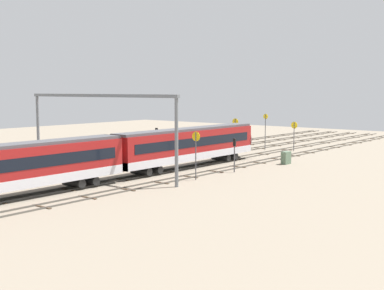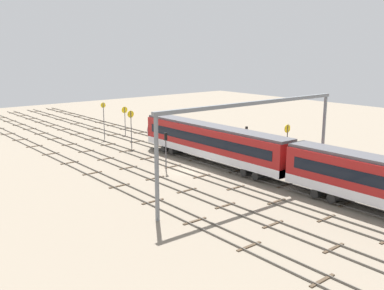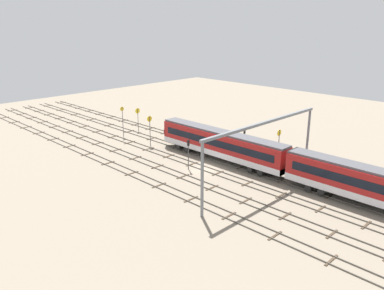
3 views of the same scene
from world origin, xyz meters
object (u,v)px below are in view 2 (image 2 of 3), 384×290
at_px(speed_sign_distant_end, 131,123).
at_px(signal_light_trackside_approach, 166,146).
at_px(overhead_gantry, 255,122).
at_px(signal_light_trackside_departure, 246,136).
at_px(speed_sign_far_trackside, 125,116).
at_px(relay_cabinet, 206,137).
at_px(speed_sign_mid_trackside, 104,116).
at_px(speed_sign_near_foreground, 287,139).

relative_size(speed_sign_distant_end, signal_light_trackside_approach, 1.18).
distance_m(overhead_gantry, signal_light_trackside_departure, 16.34).
height_order(speed_sign_far_trackside, relay_cabinet, speed_sign_far_trackside).
bearing_deg(speed_sign_distant_end, signal_light_trackside_approach, 165.27).
bearing_deg(speed_sign_mid_trackside, overhead_gantry, 177.36).
relative_size(speed_sign_mid_trackside, signal_light_trackside_departure, 1.46).
bearing_deg(speed_sign_near_foreground, speed_sign_far_trackside, 8.30).
bearing_deg(speed_sign_far_trackside, signal_light_trackside_approach, 160.42).
bearing_deg(speed_sign_mid_trackside, speed_sign_distant_end, 179.13).
bearing_deg(signal_light_trackside_departure, relay_cabinet, -8.30).
bearing_deg(relay_cabinet, overhead_gantry, 150.01).
xyz_separation_m(speed_sign_far_trackside, signal_light_trackside_departure, (-23.64, -4.70, -0.53)).
xyz_separation_m(speed_sign_far_trackside, speed_sign_distant_end, (-9.67, 4.68, 0.45)).
bearing_deg(speed_sign_distant_end, signal_light_trackside_departure, -146.09).
bearing_deg(speed_sign_distant_end, speed_sign_far_trackside, -25.84).
relative_size(speed_sign_mid_trackside, signal_light_trackside_approach, 1.26).
bearing_deg(speed_sign_near_foreground, speed_sign_mid_trackside, 17.03).
height_order(speed_sign_near_foreground, signal_light_trackside_approach, speed_sign_near_foreground).
relative_size(speed_sign_distant_end, relay_cabinet, 3.32).
height_order(speed_sign_mid_trackside, relay_cabinet, speed_sign_mid_trackside).
relative_size(speed_sign_mid_trackside, relay_cabinet, 3.54).
xyz_separation_m(signal_light_trackside_approach, signal_light_trackside_departure, (-0.53, -12.92, -0.37)).
distance_m(speed_sign_near_foreground, relay_cabinet, 17.17).
xyz_separation_m(speed_sign_mid_trackside, speed_sign_distant_end, (-8.49, 0.13, -0.03)).
distance_m(speed_sign_far_trackside, relay_cabinet, 15.26).
distance_m(speed_sign_near_foreground, speed_sign_mid_trackside, 30.82).
distance_m(signal_light_trackside_departure, relay_cabinet, 10.14).
bearing_deg(speed_sign_distant_end, relay_cabinet, -110.74).
bearing_deg(overhead_gantry, signal_light_trackside_departure, -43.56).
bearing_deg(speed_sign_far_trackside, speed_sign_near_foreground, -171.70).
xyz_separation_m(speed_sign_mid_trackside, signal_light_trackside_approach, (-21.93, 3.66, -0.63)).
bearing_deg(signal_light_trackside_approach, overhead_gantry, -169.98).
distance_m(speed_sign_far_trackside, signal_light_trackside_approach, 24.53).
bearing_deg(signal_light_trackside_departure, signal_light_trackside_approach, 87.67).
bearing_deg(speed_sign_near_foreground, overhead_gantry, 112.42).
distance_m(speed_sign_near_foreground, signal_light_trackside_approach, 14.76).
height_order(speed_sign_distant_end, signal_light_trackside_approach, speed_sign_distant_end).
bearing_deg(signal_light_trackside_approach, speed_sign_mid_trackside, -9.48).
relative_size(overhead_gantry, speed_sign_near_foreground, 4.55).
relative_size(speed_sign_far_trackside, signal_light_trackside_departure, 1.17).
bearing_deg(overhead_gantry, speed_sign_far_trackside, -9.91).
height_order(signal_light_trackside_approach, relay_cabinet, signal_light_trackside_approach).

